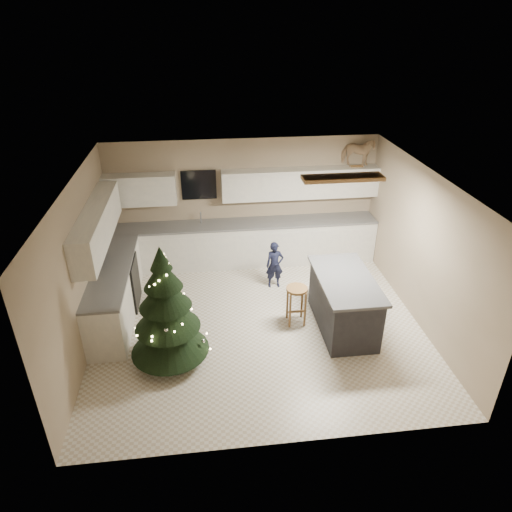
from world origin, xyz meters
name	(u,v)px	position (x,y,z in m)	size (l,w,h in m)	color
ground_plane	(258,324)	(0.00, 0.00, 0.00)	(5.50, 5.50, 0.00)	silver
room_shell	(260,233)	(0.02, 0.00, 1.75)	(5.52, 5.02, 2.61)	tan
cabinetry	(202,245)	(-0.91, 1.65, 0.76)	(5.50, 3.20, 2.00)	silver
island	(344,302)	(1.41, -0.22, 0.48)	(0.90, 1.70, 0.95)	black
bar_stool	(297,297)	(0.65, -0.02, 0.52)	(0.36, 0.36, 0.70)	brown
christmas_tree	(167,316)	(-1.46, -0.72, 0.81)	(1.23, 1.19, 1.97)	#3F2816
toddler	(275,265)	(0.47, 1.19, 0.47)	(0.34, 0.22, 0.94)	black
rocking_horse	(358,152)	(2.29, 2.32, 2.30)	(0.72, 0.51, 0.58)	brown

